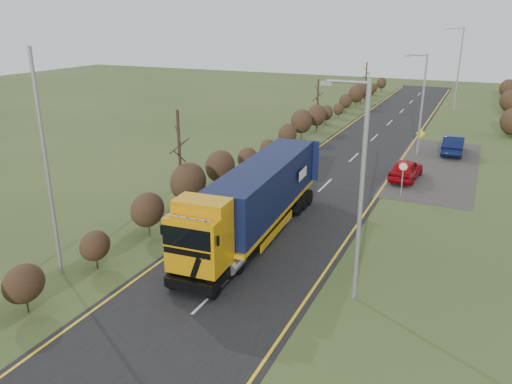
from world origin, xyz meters
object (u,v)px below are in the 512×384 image
at_px(car_red_hatchback, 406,170).
at_px(speed_sign, 403,172).
at_px(streetlight_near, 359,185).
at_px(car_blue_sedan, 453,145).
at_px(lorry, 256,197).

xyz_separation_m(car_red_hatchback, speed_sign, (0.32, -3.93, 0.94)).
bearing_deg(streetlight_near, car_blue_sedan, 85.66).
xyz_separation_m(car_blue_sedan, speed_sign, (-2.20, -12.95, 0.89)).
bearing_deg(lorry, streetlight_near, -36.05).
xyz_separation_m(lorry, speed_sign, (5.92, 9.53, -0.53)).
relative_size(car_red_hatchback, speed_sign, 1.81).
relative_size(lorry, streetlight_near, 1.58).
bearing_deg(streetlight_near, speed_sign, 90.83).
bearing_deg(streetlight_near, car_red_hatchback, 91.71).
height_order(car_blue_sedan, speed_sign, speed_sign).
bearing_deg(car_red_hatchback, car_blue_sedan, -100.58).
distance_m(car_red_hatchback, streetlight_near, 17.83).
distance_m(lorry, speed_sign, 11.23).
bearing_deg(car_blue_sedan, lorry, 69.42).
height_order(car_red_hatchback, speed_sign, speed_sign).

